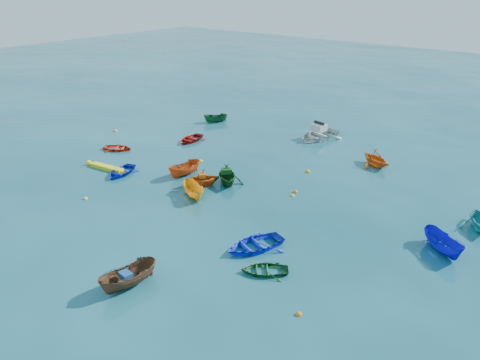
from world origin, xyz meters
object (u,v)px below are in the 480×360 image
Objects in this scene: dinghy_blue_sw at (121,174)px; kayak_yellow at (107,169)px; dinghy_blue_se at (254,248)px; motorboat_white at (318,138)px.

dinghy_blue_sw is 1.60m from kayak_yellow.
dinghy_blue_se is at bearing -26.47° from dinghy_blue_sw.
motorboat_white is at bearing -36.79° from kayak_yellow.
dinghy_blue_sw is at bearing -166.10° from dinghy_blue_se.
kayak_yellow is (-1.60, -0.08, 0.00)m from dinghy_blue_sw.
motorboat_white is (-6.75, 18.76, 0.00)m from dinghy_blue_se.
dinghy_blue_sw reaches higher than kayak_yellow.
kayak_yellow is 19.13m from motorboat_white.
dinghy_blue_se is 15.98m from kayak_yellow.
dinghy_blue_se reaches higher than kayak_yellow.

